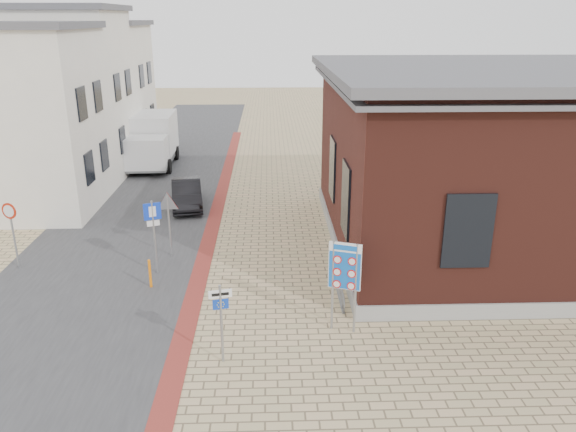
{
  "coord_description": "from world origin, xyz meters",
  "views": [
    {
      "loc": [
        0.46,
        -13.48,
        8.43
      ],
      "look_at": [
        1.06,
        4.11,
        2.2
      ],
      "focal_mm": 35.0,
      "sensor_mm": 36.0,
      "label": 1
    }
  ],
  "objects_px": {
    "border_sign": "(345,268)",
    "parking_sign": "(153,224)",
    "box_truck": "(153,140)",
    "bollard": "(150,274)",
    "sedan": "(187,194)",
    "essen_sign": "(221,312)"
  },
  "relations": [
    {
      "from": "box_truck",
      "to": "essen_sign",
      "type": "distance_m",
      "value": 21.42
    },
    {
      "from": "border_sign",
      "to": "sedan",
      "type": "bearing_deg",
      "value": 137.65
    },
    {
      "from": "box_truck",
      "to": "essen_sign",
      "type": "bearing_deg",
      "value": -76.16
    },
    {
      "from": "sedan",
      "to": "parking_sign",
      "type": "bearing_deg",
      "value": -99.5
    },
    {
      "from": "border_sign",
      "to": "parking_sign",
      "type": "height_order",
      "value": "border_sign"
    },
    {
      "from": "border_sign",
      "to": "essen_sign",
      "type": "distance_m",
      "value": 3.63
    },
    {
      "from": "box_truck",
      "to": "parking_sign",
      "type": "height_order",
      "value": "box_truck"
    },
    {
      "from": "border_sign",
      "to": "parking_sign",
      "type": "xyz_separation_m",
      "value": [
        -6.0,
        4.0,
        -0.11
      ]
    },
    {
      "from": "bollard",
      "to": "parking_sign",
      "type": "bearing_deg",
      "value": 90.0
    },
    {
      "from": "essen_sign",
      "to": "bollard",
      "type": "bearing_deg",
      "value": 110.13
    },
    {
      "from": "box_truck",
      "to": "border_sign",
      "type": "relative_size",
      "value": 2.17
    },
    {
      "from": "sedan",
      "to": "essen_sign",
      "type": "xyz_separation_m",
      "value": [
        2.64,
        -12.8,
        0.79
      ]
    },
    {
      "from": "parking_sign",
      "to": "box_truck",
      "type": "bearing_deg",
      "value": 79.9
    },
    {
      "from": "border_sign",
      "to": "bollard",
      "type": "height_order",
      "value": "border_sign"
    },
    {
      "from": "sedan",
      "to": "border_sign",
      "type": "distance_m",
      "value": 12.89
    },
    {
      "from": "sedan",
      "to": "box_truck",
      "type": "distance_m",
      "value": 8.47
    },
    {
      "from": "box_truck",
      "to": "border_sign",
      "type": "bearing_deg",
      "value": -66.49
    },
    {
      "from": "sedan",
      "to": "bollard",
      "type": "distance_m",
      "value": 8.48
    },
    {
      "from": "border_sign",
      "to": "bollard",
      "type": "distance_m",
      "value": 6.81
    },
    {
      "from": "parking_sign",
      "to": "border_sign",
      "type": "bearing_deg",
      "value": -54.79
    },
    {
      "from": "box_truck",
      "to": "bollard",
      "type": "relative_size",
      "value": 5.88
    },
    {
      "from": "parking_sign",
      "to": "bollard",
      "type": "xyz_separation_m",
      "value": [
        0.0,
        -1.11,
        -1.33
      ]
    }
  ]
}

